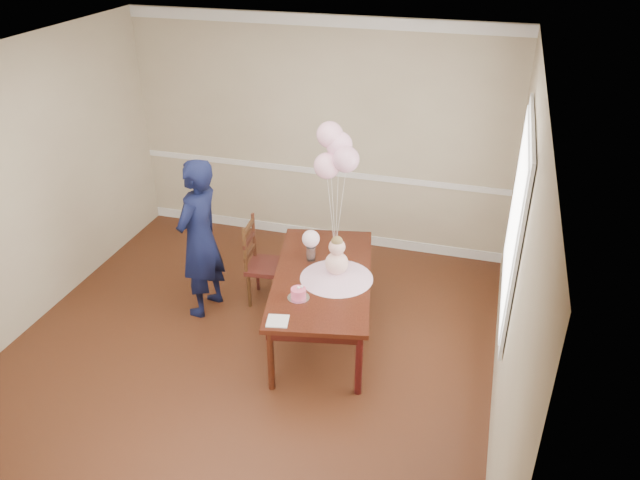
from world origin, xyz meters
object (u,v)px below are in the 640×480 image
Objects in this scene: dining_table_top at (322,277)px; woman at (200,239)px; dining_chair_seat at (268,266)px; birthday_cake at (298,293)px.

dining_table_top is 1.08× the size of woman.
woman is (-0.57, -0.34, 0.42)m from dining_chair_seat.
dining_table_top is at bearing 95.67° from woman.
birthday_cake is (-0.10, -0.43, 0.07)m from dining_table_top.
dining_table_top is 13.33× the size of birthday_cake.
birthday_cake is 0.34× the size of dining_chair_seat.
dining_chair_seat is at bearing 129.17° from woman.
woman reaches higher than birthday_cake.
dining_table_top is at bearing 77.37° from birthday_cake.
dining_chair_seat is at bearing 139.02° from dining_table_top.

